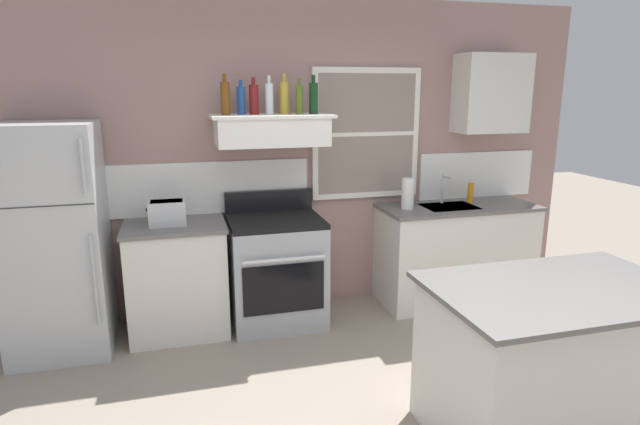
{
  "coord_description": "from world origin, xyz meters",
  "views": [
    {
      "loc": [
        -1.0,
        -2.22,
        1.96
      ],
      "look_at": [
        -0.05,
        1.2,
        1.1
      ],
      "focal_mm": 29.25,
      "sensor_mm": 36.0,
      "label": 1
    }
  ],
  "objects_px": {
    "refrigerator": "(55,240)",
    "bottle_amber_wine": "(225,98)",
    "bottle_red_label_wine": "(254,99)",
    "bottle_dark_green_wine": "(313,98)",
    "bottle_blue_liqueur": "(241,100)",
    "stove_range": "(276,270)",
    "bottle_clear_tall": "(269,98)",
    "kitchen_island": "(552,363)",
    "paper_towel_roll": "(408,194)",
    "dish_soap_bottle": "(470,192)",
    "toaster": "(167,212)",
    "bottle_olive_oil_square": "(299,99)",
    "bottle_champagne_gold_foil": "(284,97)"
  },
  "relations": [
    {
      "from": "bottle_dark_green_wine",
      "to": "bottle_amber_wine",
      "type": "bearing_deg",
      "value": 178.73
    },
    {
      "from": "bottle_clear_tall",
      "to": "kitchen_island",
      "type": "bearing_deg",
      "value": -58.54
    },
    {
      "from": "toaster",
      "to": "bottle_clear_tall",
      "type": "height_order",
      "value": "bottle_clear_tall"
    },
    {
      "from": "paper_towel_roll",
      "to": "bottle_clear_tall",
      "type": "bearing_deg",
      "value": 177.33
    },
    {
      "from": "paper_towel_roll",
      "to": "dish_soap_bottle",
      "type": "bearing_deg",
      "value": 8.31
    },
    {
      "from": "bottle_red_label_wine",
      "to": "paper_towel_roll",
      "type": "xyz_separation_m",
      "value": [
        1.32,
        -0.09,
        -0.82
      ]
    },
    {
      "from": "toaster",
      "to": "paper_towel_roll",
      "type": "relative_size",
      "value": 1.1
    },
    {
      "from": "bottle_blue_liqueur",
      "to": "bottle_clear_tall",
      "type": "relative_size",
      "value": 0.89
    },
    {
      "from": "bottle_olive_oil_square",
      "to": "kitchen_island",
      "type": "distance_m",
      "value": 2.6
    },
    {
      "from": "stove_range",
      "to": "bottle_amber_wine",
      "type": "xyz_separation_m",
      "value": [
        -0.36,
        0.09,
        1.41
      ]
    },
    {
      "from": "bottle_clear_tall",
      "to": "bottle_amber_wine",
      "type": "bearing_deg",
      "value": -178.89
    },
    {
      "from": "bottle_amber_wine",
      "to": "bottle_red_label_wine",
      "type": "distance_m",
      "value": 0.23
    },
    {
      "from": "dish_soap_bottle",
      "to": "bottle_clear_tall",
      "type": "bearing_deg",
      "value": -178.67
    },
    {
      "from": "toaster",
      "to": "paper_towel_roll",
      "type": "height_order",
      "value": "paper_towel_roll"
    },
    {
      "from": "stove_range",
      "to": "bottle_champagne_gold_foil",
      "type": "bearing_deg",
      "value": 49.18
    },
    {
      "from": "bottle_champagne_gold_foil",
      "to": "kitchen_island",
      "type": "relative_size",
      "value": 0.23
    },
    {
      "from": "refrigerator",
      "to": "kitchen_island",
      "type": "relative_size",
      "value": 1.23
    },
    {
      "from": "bottle_amber_wine",
      "to": "bottle_clear_tall",
      "type": "relative_size",
      "value": 1.04
    },
    {
      "from": "bottle_olive_oil_square",
      "to": "toaster",
      "type": "bearing_deg",
      "value": -177.87
    },
    {
      "from": "paper_towel_roll",
      "to": "stove_range",
      "type": "bearing_deg",
      "value": -178.21
    },
    {
      "from": "paper_towel_roll",
      "to": "kitchen_island",
      "type": "height_order",
      "value": "paper_towel_roll"
    },
    {
      "from": "bottle_blue_liqueur",
      "to": "refrigerator",
      "type": "bearing_deg",
      "value": -173.35
    },
    {
      "from": "bottle_red_label_wine",
      "to": "toaster",
      "type": "bearing_deg",
      "value": -171.52
    },
    {
      "from": "bottle_dark_green_wine",
      "to": "kitchen_island",
      "type": "bearing_deg",
      "value": -66.37
    },
    {
      "from": "refrigerator",
      "to": "paper_towel_roll",
      "type": "bearing_deg",
      "value": 1.21
    },
    {
      "from": "bottle_clear_tall",
      "to": "bottle_champagne_gold_foil",
      "type": "relative_size",
      "value": 0.94
    },
    {
      "from": "bottle_red_label_wine",
      "to": "kitchen_island",
      "type": "height_order",
      "value": "bottle_red_label_wine"
    },
    {
      "from": "bottle_olive_oil_square",
      "to": "bottle_red_label_wine",
      "type": "bearing_deg",
      "value": 169.27
    },
    {
      "from": "bottle_clear_tall",
      "to": "bottle_dark_green_wine",
      "type": "bearing_deg",
      "value": -3.59
    },
    {
      "from": "bottle_blue_liqueur",
      "to": "dish_soap_bottle",
      "type": "relative_size",
      "value": 1.49
    },
    {
      "from": "bottle_clear_tall",
      "to": "bottle_red_label_wine",
      "type": "bearing_deg",
      "value": 162.02
    },
    {
      "from": "bottle_amber_wine",
      "to": "bottle_blue_liqueur",
      "type": "xyz_separation_m",
      "value": [
        0.13,
        0.06,
        -0.02
      ]
    },
    {
      "from": "bottle_red_label_wine",
      "to": "paper_towel_roll",
      "type": "distance_m",
      "value": 1.56
    },
    {
      "from": "refrigerator",
      "to": "toaster",
      "type": "relative_size",
      "value": 5.78
    },
    {
      "from": "bottle_amber_wine",
      "to": "paper_towel_roll",
      "type": "height_order",
      "value": "bottle_amber_wine"
    },
    {
      "from": "bottle_blue_liqueur",
      "to": "stove_range",
      "type": "bearing_deg",
      "value": -32.23
    },
    {
      "from": "stove_range",
      "to": "bottle_blue_liqueur",
      "type": "bearing_deg",
      "value": 147.77
    },
    {
      "from": "bottle_champagne_gold_foil",
      "to": "stove_range",
      "type": "bearing_deg",
      "value": -130.82
    },
    {
      "from": "paper_towel_roll",
      "to": "kitchen_island",
      "type": "bearing_deg",
      "value": -89.61
    },
    {
      "from": "bottle_blue_liqueur",
      "to": "bottle_clear_tall",
      "type": "height_order",
      "value": "bottle_clear_tall"
    },
    {
      "from": "bottle_amber_wine",
      "to": "dish_soap_bottle",
      "type": "bearing_deg",
      "value": 1.3
    },
    {
      "from": "bottle_clear_tall",
      "to": "bottle_olive_oil_square",
      "type": "relative_size",
      "value": 1.08
    },
    {
      "from": "bottle_dark_green_wine",
      "to": "kitchen_island",
      "type": "distance_m",
      "value": 2.57
    },
    {
      "from": "bottle_amber_wine",
      "to": "bottle_clear_tall",
      "type": "height_order",
      "value": "bottle_amber_wine"
    },
    {
      "from": "bottle_blue_liqueur",
      "to": "bottle_olive_oil_square",
      "type": "xyz_separation_m",
      "value": [
        0.46,
        -0.08,
        0.0
      ]
    },
    {
      "from": "bottle_champagne_gold_foil",
      "to": "paper_towel_roll",
      "type": "bearing_deg",
      "value": -5.58
    },
    {
      "from": "bottle_red_label_wine",
      "to": "bottle_dark_green_wine",
      "type": "xyz_separation_m",
      "value": [
        0.47,
        -0.06,
        0.01
      ]
    },
    {
      "from": "refrigerator",
      "to": "bottle_amber_wine",
      "type": "relative_size",
      "value": 5.48
    },
    {
      "from": "bottle_clear_tall",
      "to": "bottle_olive_oil_square",
      "type": "bearing_deg",
      "value": -7.0
    },
    {
      "from": "bottle_clear_tall",
      "to": "bottle_dark_green_wine",
      "type": "relative_size",
      "value": 0.98
    }
  ]
}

